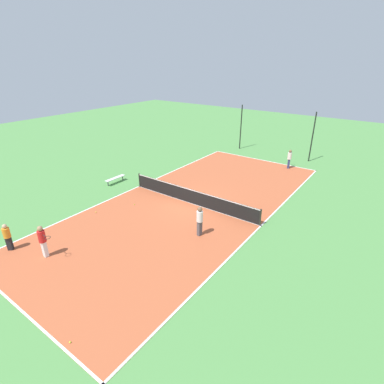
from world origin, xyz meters
name	(u,v)px	position (x,y,z in m)	size (l,w,h in m)	color
ground_plane	(192,204)	(0.00, 0.00, 0.00)	(80.00, 80.00, 0.00)	#518E47
court_surface	(192,204)	(0.00, 0.00, 0.01)	(10.50, 24.00, 0.02)	#B75633
tennis_net	(192,196)	(0.00, 0.00, 0.58)	(10.30, 0.10, 1.10)	black
bench	(115,178)	(-7.29, -0.60, 0.39)	(0.36, 1.83, 0.45)	silver
player_coach_red	(42,239)	(-2.51, -9.35, 1.06)	(0.94, 0.37, 1.78)	white
player_center_orange	(7,236)	(-4.60, -10.14, 0.90)	(0.51, 0.51, 1.55)	black
player_near_white	(200,219)	(2.75, -3.05, 1.07)	(0.41, 0.41, 1.81)	#4C4C51
player_far_white	(289,158)	(2.91, 11.14, 1.03)	(0.59, 0.99, 1.75)	navy
tennis_ball_midcourt	(226,209)	(2.42, 0.62, 0.06)	(0.07, 0.07, 0.07)	#CCE033
tennis_ball_right_alley	(96,212)	(-4.35, -4.82, 0.06)	(0.07, 0.07, 0.07)	#CCE033
tennis_ball_near_net	(70,342)	(3.04, -11.68, 0.06)	(0.07, 0.07, 0.07)	#CCE033
tennis_ball_left_sideline	(134,204)	(-3.11, -2.54, 0.06)	(0.07, 0.07, 0.07)	#CCE033
fence_post_back_left	(241,127)	(-3.81, 14.36, 2.39)	(0.12, 0.12, 4.79)	black
fence_post_back_right	(312,137)	(3.81, 14.36, 2.39)	(0.12, 0.12, 4.79)	black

